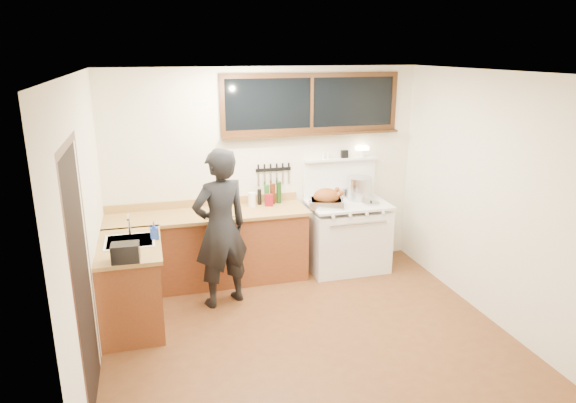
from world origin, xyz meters
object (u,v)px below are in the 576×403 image
object	(u,v)px
vintage_stove	(346,234)
man	(221,228)
cutting_board	(219,211)
roast_turkey	(327,199)

from	to	relation	value
vintage_stove	man	world-z (taller)	man
man	cutting_board	size ratio (longest dim) A/B	4.92
cutting_board	man	bearing A→B (deg)	-95.86
cutting_board	roast_turkey	distance (m)	1.35
man	cutting_board	distance (m)	0.48
vintage_stove	roast_turkey	size ratio (longest dim) A/B	3.22
man	roast_turkey	xyz separation A→B (m)	(1.39, 0.45, 0.10)
roast_turkey	man	bearing A→B (deg)	-162.16
cutting_board	roast_turkey	xyz separation A→B (m)	(1.34, -0.03, 0.05)
man	cutting_board	bearing A→B (deg)	84.14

